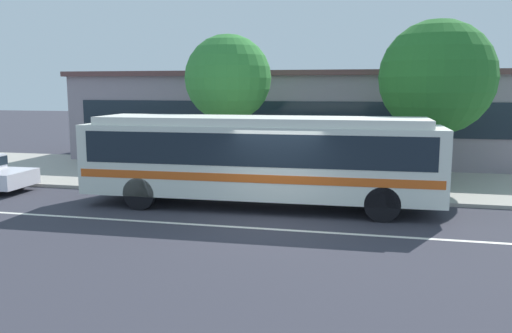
{
  "coord_description": "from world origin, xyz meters",
  "views": [
    {
      "loc": [
        2.71,
        -13.94,
        3.7
      ],
      "look_at": [
        -0.86,
        1.51,
        1.3
      ],
      "focal_mm": 36.8,
      "sensor_mm": 36.0,
      "label": 1
    }
  ],
  "objects_px": {
    "transit_bus": "(260,155)",
    "pedestrian_waiting_near_sign": "(293,161)",
    "street_tree_mid_block": "(437,78)",
    "street_tree_near_stop": "(228,78)"
  },
  "relations": [
    {
      "from": "pedestrian_waiting_near_sign",
      "to": "street_tree_mid_block",
      "type": "distance_m",
      "value": 6.1
    },
    {
      "from": "transit_bus",
      "to": "street_tree_mid_block",
      "type": "height_order",
      "value": "street_tree_mid_block"
    },
    {
      "from": "pedestrian_waiting_near_sign",
      "to": "street_tree_near_stop",
      "type": "relative_size",
      "value": 0.31
    },
    {
      "from": "pedestrian_waiting_near_sign",
      "to": "street_tree_mid_block",
      "type": "height_order",
      "value": "street_tree_mid_block"
    },
    {
      "from": "street_tree_mid_block",
      "to": "pedestrian_waiting_near_sign",
      "type": "bearing_deg",
      "value": -156.17
    },
    {
      "from": "pedestrian_waiting_near_sign",
      "to": "street_tree_near_stop",
      "type": "distance_m",
      "value": 4.48
    },
    {
      "from": "transit_bus",
      "to": "pedestrian_waiting_near_sign",
      "type": "distance_m",
      "value": 2.65
    },
    {
      "from": "street_tree_near_stop",
      "to": "pedestrian_waiting_near_sign",
      "type": "bearing_deg",
      "value": -32.11
    },
    {
      "from": "transit_bus",
      "to": "street_tree_near_stop",
      "type": "relative_size",
      "value": 1.95
    },
    {
      "from": "transit_bus",
      "to": "street_tree_near_stop",
      "type": "distance_m",
      "value": 5.44
    }
  ]
}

